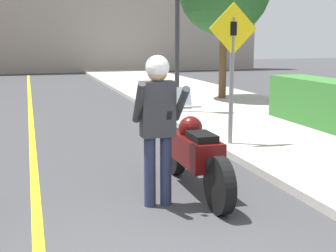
# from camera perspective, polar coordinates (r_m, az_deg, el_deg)

# --- Properties ---
(sidewalk_curb) EXTENTS (4.40, 44.00, 0.12)m
(sidewalk_curb) POSITION_cam_1_polar(r_m,az_deg,el_deg) (9.31, 19.35, -2.09)
(sidewalk_curb) COLOR #ADA89E
(sidewalk_curb) RESTS_ON ground
(road_center_line) EXTENTS (0.12, 36.00, 0.01)m
(road_center_line) POSITION_cam_1_polar(r_m,az_deg,el_deg) (9.54, -16.21, -1.97)
(road_center_line) COLOR yellow
(road_center_line) RESTS_ON ground
(building_backdrop) EXTENTS (28.00, 1.20, 8.19)m
(building_backdrop) POSITION_cam_1_polar(r_m,az_deg,el_deg) (29.41, -15.91, 14.25)
(building_backdrop) COLOR gray
(building_backdrop) RESTS_ON ground
(motorcycle) EXTENTS (0.62, 2.40, 1.33)m
(motorcycle) POSITION_cam_1_polar(r_m,az_deg,el_deg) (6.20, 3.20, -3.27)
(motorcycle) COLOR black
(motorcycle) RESTS_ON ground
(person_biker) EXTENTS (0.59, 0.49, 1.82)m
(person_biker) POSITION_cam_1_polar(r_m,az_deg,el_deg) (5.52, -1.25, 1.47)
(person_biker) COLOR #282D4C
(person_biker) RESTS_ON ground
(crossing_sign) EXTENTS (0.91, 0.08, 2.51)m
(crossing_sign) POSITION_cam_1_polar(r_m,az_deg,el_deg) (8.45, 7.84, 7.96)
(crossing_sign) COLOR slate
(crossing_sign) RESTS_ON sidewalk_curb
(traffic_light) EXTENTS (0.26, 0.30, 3.85)m
(traffic_light) POSITION_cam_1_polar(r_m,az_deg,el_deg) (12.29, 1.17, 14.24)
(traffic_light) COLOR #2D2D30
(traffic_light) RESTS_ON sidewalk_curb
(hedge_row) EXTENTS (0.90, 3.94, 1.01)m
(hedge_row) POSITION_cam_1_polar(r_m,az_deg,el_deg) (10.57, 19.54, 2.45)
(hedge_row) COLOR #33702D
(hedge_row) RESTS_ON sidewalk_curb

